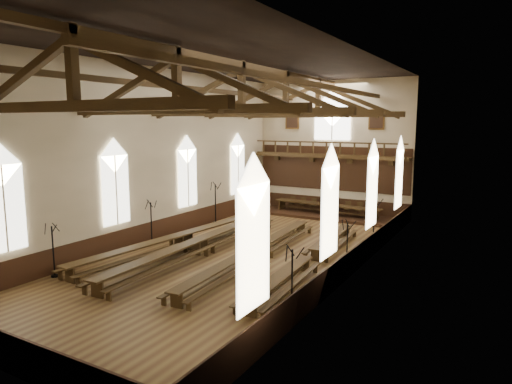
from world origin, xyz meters
TOP-DOWN VIEW (x-y plane):
  - ground at (0.00, 0.00)m, footprint 26.00×26.00m
  - room_walls at (0.00, 0.00)m, footprint 26.00×26.00m
  - wainscot_band at (0.00, 0.00)m, footprint 12.00×26.00m
  - side_windows at (-0.00, -0.00)m, footprint 11.85×19.80m
  - end_window at (0.00, 12.90)m, footprint 2.80×0.12m
  - minstrels_gallery at (0.00, 12.66)m, footprint 11.80×1.24m
  - portraits at (0.00, 12.90)m, footprint 7.75×0.09m
  - roof_trusses at (0.00, -0.00)m, footprint 11.70×25.70m
  - refectory_row_a at (-3.67, -0.27)m, footprint 2.25×14.95m
  - refectory_row_b at (-2.18, -0.86)m, footprint 1.88×14.87m
  - refectory_row_c at (1.03, -0.54)m, footprint 1.80×13.88m
  - refectory_row_d at (3.80, 0.04)m, footprint 1.79×13.74m
  - dais at (0.25, 11.40)m, footprint 11.40×2.94m
  - high_table at (0.25, 11.40)m, footprint 8.29×1.62m
  - high_chairs at (0.25, 12.20)m, footprint 6.74×0.45m
  - candelabrum_left_near at (-5.55, -7.14)m, footprint 0.73×0.73m
  - candelabrum_left_mid at (-5.55, -0.81)m, footprint 0.78×0.73m
  - candelabrum_left_far at (-5.55, 5.53)m, footprint 0.79×0.89m
  - candelabrum_right_near at (5.55, -5.67)m, footprint 0.75×0.80m
  - candelabrum_right_mid at (5.55, 0.34)m, footprint 0.69×0.74m
  - candelabrum_right_far at (5.55, 4.88)m, footprint 0.81×0.85m

SIDE VIEW (x-z plane):
  - ground at x=0.00m, z-range 0.00..0.00m
  - dais at x=0.25m, z-range 0.00..0.20m
  - refectory_row_d at x=3.80m, z-range 0.15..0.82m
  - refectory_row_c at x=1.03m, z-range 0.16..0.84m
  - refectory_row_b at x=-2.18m, z-range 0.18..0.98m
  - refectory_row_a at x=-3.67m, z-range 0.18..0.98m
  - wainscot_band at x=0.00m, z-range 0.00..1.20m
  - high_chairs at x=0.25m, z-range 0.24..1.19m
  - candelabrum_right_mid at x=5.55m, z-range -0.48..1.96m
  - candelabrum_left_near at x=-5.55m, z-range -0.48..1.99m
  - candelabrum_left_mid at x=-5.55m, z-range -0.51..2.08m
  - candelabrum_right_near at x=5.55m, z-range -0.52..2.11m
  - high_table at x=0.25m, z-range 0.46..1.24m
  - candelabrum_right_far at x=5.55m, z-range -0.55..2.26m
  - candelabrum_left_far at x=-5.55m, z-range -0.57..2.33m
  - side_windows at x=0.00m, z-range 1.49..5.99m
  - minstrels_gallery at x=0.00m, z-range 2.06..5.76m
  - room_walls at x=0.00m, z-range -6.54..19.46m
  - portraits at x=0.00m, z-range 6.38..7.82m
  - end_window at x=0.00m, z-range 5.32..9.12m
  - roof_trusses at x=0.00m, z-range 6.82..9.62m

